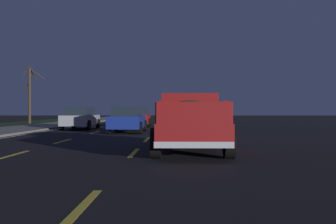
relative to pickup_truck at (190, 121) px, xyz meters
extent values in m
plane|color=black|center=(15.48, 3.50, -0.98)|extent=(144.00, 144.00, 0.00)
cube|color=gray|center=(15.48, 10.95, -0.92)|extent=(108.00, 4.00, 0.12)
cube|color=yellow|center=(-7.26, 1.75, -0.98)|extent=(2.40, 0.14, 0.01)
cube|color=yellow|center=(-0.43, 1.75, -0.98)|extent=(2.40, 0.14, 0.01)
cube|color=yellow|center=(4.75, 1.75, -0.98)|extent=(2.40, 0.14, 0.01)
cube|color=yellow|center=(10.88, 1.75, -0.98)|extent=(2.40, 0.14, 0.01)
cube|color=yellow|center=(15.95, 1.75, -0.98)|extent=(2.40, 0.14, 0.01)
cube|color=yellow|center=(21.68, 1.75, -0.98)|extent=(2.40, 0.14, 0.01)
cube|color=yellow|center=(27.08, 1.75, -0.98)|extent=(2.40, 0.14, 0.01)
cube|color=yellow|center=(32.41, 1.75, -0.98)|extent=(2.40, 0.14, 0.01)
cube|color=yellow|center=(38.10, 1.75, -0.98)|extent=(2.40, 0.14, 0.01)
cube|color=yellow|center=(44.71, 1.75, -0.98)|extent=(2.40, 0.14, 0.01)
cube|color=yellow|center=(51.00, 1.75, -0.98)|extent=(2.40, 0.14, 0.01)
cube|color=yellow|center=(56.72, 1.75, -0.98)|extent=(2.40, 0.14, 0.01)
cube|color=yellow|center=(61.85, 1.75, -0.98)|extent=(2.40, 0.14, 0.01)
cube|color=yellow|center=(67.74, 1.75, -0.98)|extent=(2.40, 0.14, 0.01)
cube|color=yellow|center=(-1.18, 5.25, -0.98)|extent=(2.40, 0.14, 0.01)
cube|color=yellow|center=(3.89, 5.25, -0.98)|extent=(2.40, 0.14, 0.01)
cube|color=yellow|center=(10.57, 5.25, -0.98)|extent=(2.40, 0.14, 0.01)
cube|color=yellow|center=(16.39, 5.25, -0.98)|extent=(2.40, 0.14, 0.01)
cube|color=yellow|center=(22.97, 5.25, -0.98)|extent=(2.40, 0.14, 0.01)
cube|color=yellow|center=(29.78, 5.25, -0.98)|extent=(2.40, 0.14, 0.01)
cube|color=yellow|center=(35.37, 5.25, -0.98)|extent=(2.40, 0.14, 0.01)
cube|color=yellow|center=(41.93, 5.25, -0.98)|extent=(2.40, 0.14, 0.01)
cube|color=yellow|center=(48.23, 5.25, -0.98)|extent=(2.40, 0.14, 0.01)
cube|color=yellow|center=(53.74, 5.25, -0.98)|extent=(2.40, 0.14, 0.01)
cube|color=yellow|center=(59.66, 5.25, -0.98)|extent=(2.40, 0.14, 0.01)
cube|color=yellow|center=(64.69, 5.25, -0.98)|extent=(2.40, 0.14, 0.01)
cube|color=silver|center=(15.48, 8.65, -0.98)|extent=(108.00, 0.14, 0.01)
cube|color=maroon|center=(-0.06, 0.00, -0.31)|extent=(5.41, 2.02, 0.60)
cube|color=maroon|center=(1.13, -0.01, 0.44)|extent=(2.17, 1.85, 0.90)
cube|color=#1E2833|center=(0.08, 0.00, 0.49)|extent=(0.05, 1.44, 0.50)
cube|color=maroon|center=(-1.13, 0.94, 0.27)|extent=(3.02, 0.09, 0.56)
cube|color=maroon|center=(-1.14, -0.94, 0.27)|extent=(3.02, 0.09, 0.56)
cube|color=maroon|center=(-2.72, 0.01, 0.27)|extent=(0.09, 1.88, 0.56)
cube|color=silver|center=(-2.72, 0.01, -0.53)|extent=(0.13, 2.00, 0.16)
cube|color=red|center=(-2.70, 0.81, 0.47)|extent=(0.06, 0.14, 0.20)
cube|color=red|center=(-2.71, -0.79, 0.47)|extent=(0.06, 0.14, 0.20)
ellipsoid|color=#4C422D|center=(-1.14, 0.00, 0.31)|extent=(2.60, 1.53, 0.64)
sphere|color=silver|center=(-0.64, 0.36, 0.17)|extent=(0.40, 0.40, 0.40)
sphere|color=beige|center=(-1.74, -0.29, 0.15)|extent=(0.34, 0.34, 0.34)
cylinder|color=black|center=(1.73, 0.99, -0.56)|extent=(0.84, 0.28, 0.84)
cylinder|color=black|center=(1.72, -1.01, -0.56)|extent=(0.84, 0.28, 0.84)
cylinder|color=black|center=(-1.83, 1.01, -0.56)|extent=(0.84, 0.28, 0.84)
cylinder|color=black|center=(-1.84, -0.99, -0.56)|extent=(0.84, 0.28, 0.84)
cube|color=#B2B5BA|center=(14.33, 7.06, -0.35)|extent=(4.41, 1.83, 0.70)
cube|color=#1E2833|center=(14.08, 7.07, 0.28)|extent=(2.48, 1.60, 0.56)
cylinder|color=black|center=(15.83, 7.95, -0.64)|extent=(0.68, 0.22, 0.68)
cylinder|color=black|center=(15.81, 6.15, -0.64)|extent=(0.68, 0.22, 0.68)
cylinder|color=black|center=(12.84, 7.97, -0.64)|extent=(0.68, 0.22, 0.68)
cylinder|color=black|center=(12.82, 6.17, -0.64)|extent=(0.68, 0.22, 0.68)
cube|color=red|center=(12.18, 7.08, -0.30)|extent=(0.09, 1.51, 0.10)
cube|color=maroon|center=(18.71, 3.45, -0.35)|extent=(4.44, 1.91, 0.70)
cube|color=#1E2833|center=(18.46, 3.44, 0.28)|extent=(2.50, 1.65, 0.56)
cylinder|color=black|center=(20.19, 4.38, -0.64)|extent=(0.68, 0.22, 0.68)
cylinder|color=black|center=(20.23, 2.59, -0.64)|extent=(0.68, 0.22, 0.68)
cylinder|color=black|center=(17.20, 4.31, -0.64)|extent=(0.68, 0.22, 0.68)
cylinder|color=black|center=(17.24, 2.51, -0.64)|extent=(0.68, 0.22, 0.68)
cube|color=red|center=(16.56, 3.39, -0.30)|extent=(0.12, 1.51, 0.10)
cube|color=navy|center=(10.48, 3.30, -0.35)|extent=(4.42, 1.85, 0.70)
cube|color=#1E2833|center=(10.23, 3.30, 0.28)|extent=(2.48, 1.61, 0.56)
cylinder|color=black|center=(11.99, 4.18, -0.64)|extent=(0.68, 0.22, 0.68)
cylinder|color=black|center=(11.97, 2.38, -0.64)|extent=(0.68, 0.22, 0.68)
cylinder|color=black|center=(9.00, 4.22, -0.64)|extent=(0.68, 0.22, 0.68)
cylinder|color=black|center=(8.98, 2.42, -0.64)|extent=(0.68, 0.22, 0.68)
cube|color=red|center=(8.33, 3.32, -0.30)|extent=(0.10, 1.51, 0.10)
cylinder|color=#423323|center=(25.72, 15.02, 1.77)|extent=(0.28, 0.28, 5.50)
cylinder|color=#423323|center=(26.04, 14.39, 4.03)|extent=(0.61, 1.38, 1.16)
cylinder|color=#423323|center=(26.37, 14.97, 4.07)|extent=(1.38, 0.23, 1.26)
cylinder|color=#423323|center=(25.78, 15.36, 4.33)|extent=(0.22, 0.75, 0.97)
cylinder|color=#423323|center=(25.87, 15.43, 2.79)|extent=(0.34, 0.89, 0.70)
camera|label=1|loc=(-12.28, 0.49, 0.33)|focal=40.91mm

